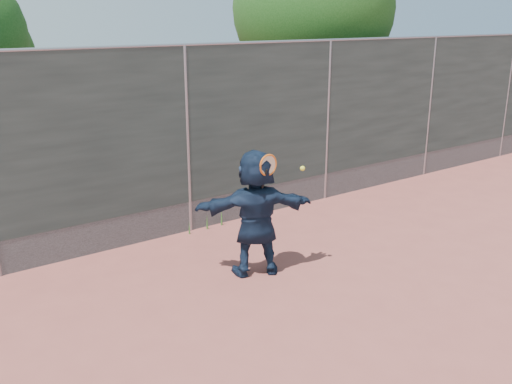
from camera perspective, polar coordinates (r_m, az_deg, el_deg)
ground at (r=7.02m, az=7.99°, el=-12.13°), size 80.00×80.00×0.00m
player at (r=7.69m, az=0.00°, el=-2.09°), size 1.70×1.13×1.76m
ball_ground at (r=10.62m, az=4.09°, el=-1.42°), size 0.07×0.07×0.07m
fence at (r=9.15m, az=-6.89°, el=5.50°), size 20.00×0.06×3.03m
swing_action at (r=7.39m, az=1.56°, el=2.53°), size 0.69×0.21×0.51m
tree_right at (r=13.53m, az=6.20°, el=17.42°), size 3.78×3.60×5.39m
weed_clump at (r=9.59m, az=-4.70°, el=-2.89°), size 0.68×0.07×0.30m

